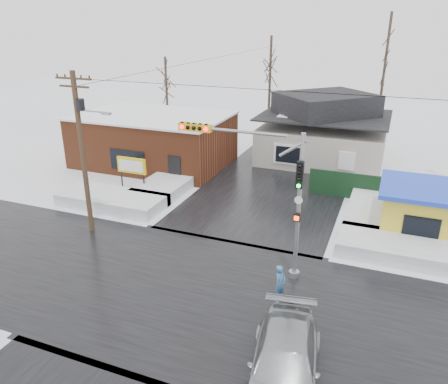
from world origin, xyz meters
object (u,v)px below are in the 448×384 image
at_px(marquee_sign, 132,167).
at_px(pedestrian, 280,284).
at_px(car, 284,365).
at_px(utility_pole, 83,145).
at_px(kiosk, 421,210).
at_px(traffic_signal, 265,183).

height_order(marquee_sign, pedestrian, marquee_sign).
xyz_separation_m(marquee_sign, car, (14.16, -13.07, -1.10)).
bearing_deg(utility_pole, marquee_sign, 100.13).
bearing_deg(kiosk, traffic_signal, -135.16).
bearing_deg(kiosk, marquee_sign, -178.45).
height_order(traffic_signal, pedestrian, traffic_signal).
height_order(traffic_signal, marquee_sign, traffic_signal).
distance_m(traffic_signal, marquee_sign, 13.42).
distance_m(traffic_signal, pedestrian, 4.46).
bearing_deg(marquee_sign, utility_pole, -79.87).
distance_m(kiosk, car, 14.26).
bearing_deg(car, utility_pole, 142.27).
distance_m(utility_pole, kiosk, 18.95).
height_order(utility_pole, kiosk, utility_pole).
bearing_deg(car, pedestrian, 97.21).
height_order(kiosk, car, kiosk).
bearing_deg(pedestrian, traffic_signal, 52.55).
relative_size(traffic_signal, marquee_sign, 2.75).
distance_m(pedestrian, car, 4.66).
xyz_separation_m(pedestrian, car, (1.33, -4.46, -0.03)).
xyz_separation_m(marquee_sign, pedestrian, (12.84, -8.61, -1.06)).
bearing_deg(kiosk, utility_pole, -159.56).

